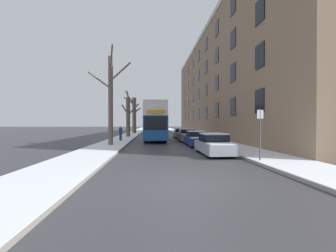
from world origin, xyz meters
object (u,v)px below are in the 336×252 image
bare_tree_left_2 (134,114)px  parked_car_1 (196,139)px  pedestrian_left_sidewalk (120,133)px  double_decker_bus (155,120)px  bare_tree_left_1 (128,116)px  parked_car_3 (180,133)px  street_sign_post (260,133)px  parked_car_0 (214,145)px  parked_car_2 (187,136)px  bare_tree_left_0 (110,98)px

bare_tree_left_2 → parked_car_1: bare_tree_left_2 is taller
pedestrian_left_sidewalk → double_decker_bus: bearing=145.2°
bare_tree_left_1 → bare_tree_left_2: 12.02m
bare_tree_left_2 → parked_car_3: bare_tree_left_2 is taller
street_sign_post → double_decker_bus: bearing=107.1°
bare_tree_left_1 → parked_car_0: bare_tree_left_1 is taller
parked_car_1 → street_sign_post: bearing=-81.5°
street_sign_post → parked_car_1: bearing=98.5°
bare_tree_left_1 → pedestrian_left_sidewalk: size_ratio=3.95×
bare_tree_left_2 → parked_car_2: bearing=-69.0°
bare_tree_left_0 → parked_car_2: bare_tree_left_0 is taller
double_decker_bus → pedestrian_left_sidewalk: size_ratio=6.23×
bare_tree_left_1 → parked_car_3: size_ratio=1.65×
bare_tree_left_0 → pedestrian_left_sidewalk: size_ratio=4.78×
bare_tree_left_2 → street_sign_post: bearing=-75.4°
bare_tree_left_1 → parked_car_0: size_ratio=1.61×
pedestrian_left_sidewalk → bare_tree_left_0: bearing=24.7°
bare_tree_left_1 → street_sign_post: (8.78, -22.09, -1.56)m
bare_tree_left_2 → parked_car_3: 15.79m
double_decker_bus → street_sign_post: bearing=-72.9°
bare_tree_left_0 → street_sign_post: 13.07m
bare_tree_left_1 → parked_car_3: 7.95m
bare_tree_left_0 → parked_car_3: bare_tree_left_0 is taller
bare_tree_left_1 → double_decker_bus: bare_tree_left_1 is taller
parked_car_1 → parked_car_3: size_ratio=1.05×
bare_tree_left_0 → bare_tree_left_2: size_ratio=0.96×
bare_tree_left_0 → parked_car_1: (7.61, 0.13, -3.61)m
bare_tree_left_2 → parked_car_1: (7.53, -24.85, -3.30)m
double_decker_bus → parked_car_0: 13.55m
bare_tree_left_0 → parked_car_0: (7.61, -5.69, -3.60)m
parked_car_1 → street_sign_post: size_ratio=1.63×
bare_tree_left_1 → bare_tree_left_2: bearing=90.6°
parked_car_2 → bare_tree_left_2: bearing=111.0°
bare_tree_left_2 → parked_car_0: bare_tree_left_2 is taller
bare_tree_left_2 → street_sign_post: (8.91, -34.08, -2.39)m
bare_tree_left_1 → double_decker_bus: 6.91m
parked_car_1 → street_sign_post: 9.37m
parked_car_0 → parked_car_1: size_ratio=0.97×
parked_car_1 → parked_car_3: bearing=90.0°
bare_tree_left_2 → parked_car_0: size_ratio=2.03×
bare_tree_left_0 → double_decker_bus: size_ratio=0.77×
parked_car_0 → parked_car_3: bearing=90.0°
bare_tree_left_1 → bare_tree_left_0: bearing=-90.9°
bare_tree_left_1 → double_decker_bus: bearing=-56.7°
bare_tree_left_1 → parked_car_2: size_ratio=1.71×
pedestrian_left_sidewalk → street_sign_post: bearing=58.2°
double_decker_bus → parked_car_3: double_decker_bus is taller
bare_tree_left_0 → pedestrian_left_sidewalk: bearing=88.3°
bare_tree_left_0 → parked_car_0: bearing=-36.8°
parked_car_1 → bare_tree_left_2: bearing=106.9°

